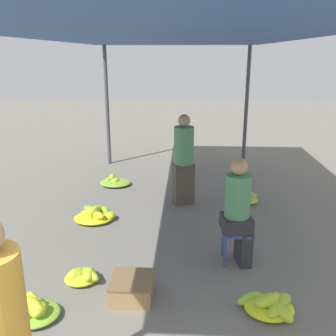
{
  "coord_description": "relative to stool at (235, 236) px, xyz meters",
  "views": [
    {
      "loc": [
        0.27,
        -1.11,
        2.47
      ],
      "look_at": [
        0.0,
        3.92,
        0.93
      ],
      "focal_mm": 40.0,
      "sensor_mm": 36.0,
      "label": 1
    }
  ],
  "objects": [
    {
      "name": "canopy_post_back_left",
      "position": [
        -2.43,
        4.23,
        0.98
      ],
      "size": [
        0.08,
        0.08,
        2.65
      ],
      "primitive_type": "cylinder",
      "color": "#4C4C51",
      "rests_on": "ground"
    },
    {
      "name": "banana_pile_right_1",
      "position": [
        0.25,
        -0.94,
        -0.27
      ],
      "size": [
        0.6,
        0.54,
        0.21
      ],
      "color": "#B1CB2C",
      "rests_on": "ground"
    },
    {
      "name": "banana_pile_right_0",
      "position": [
        0.43,
        1.95,
        -0.27
      ],
      "size": [
        0.49,
        0.38,
        0.2
      ],
      "color": "#93BF32",
      "rests_on": "ground"
    },
    {
      "name": "vendor_seated",
      "position": [
        0.02,
        -0.0,
        0.35
      ],
      "size": [
        0.39,
        0.39,
        1.33
      ],
      "color": "#2D2D33",
      "rests_on": "ground"
    },
    {
      "name": "banana_pile_left_1",
      "position": [
        -1.77,
        -0.52,
        -0.28
      ],
      "size": [
        0.43,
        0.38,
        0.16
      ],
      "color": "#AECA2D",
      "rests_on": "ground"
    },
    {
      "name": "banana_pile_left_3",
      "position": [
        -2.01,
        1.1,
        -0.26
      ],
      "size": [
        0.63,
        0.57,
        0.22
      ],
      "color": "#9CC330",
      "rests_on": "ground"
    },
    {
      "name": "shopper_walking_mid",
      "position": [
        -0.66,
        1.86,
        0.45
      ],
      "size": [
        0.43,
        0.43,
        1.54
      ],
      "color": "#4C4238",
      "rests_on": "ground"
    },
    {
      "name": "banana_pile_left_0",
      "position": [
        -2.08,
        -1.16,
        -0.26
      ],
      "size": [
        0.53,
        0.49,
        0.23
      ],
      "color": "#73B238",
      "rests_on": "ground"
    },
    {
      "name": "canopy_tarp",
      "position": [
        -0.87,
        0.75,
        2.33
      ],
      "size": [
        3.51,
        7.36,
        0.04
      ],
      "primitive_type": "cube",
      "color": "#33569E",
      "rests_on": "canopy_post_front_left"
    },
    {
      "name": "canopy_post_back_right",
      "position": [
        0.69,
        4.23,
        0.98
      ],
      "size": [
        0.08,
        0.08,
        2.65
      ],
      "primitive_type": "cylinder",
      "color": "#4C4C51",
      "rests_on": "ground"
    },
    {
      "name": "banana_pile_left_2",
      "position": [
        -2.02,
        2.73,
        -0.28
      ],
      "size": [
        0.6,
        0.53,
        0.19
      ],
      "color": "#96C031",
      "rests_on": "ground"
    },
    {
      "name": "crate_near",
      "position": [
        -1.16,
        -0.79,
        -0.23
      ],
      "size": [
        0.44,
        0.44,
        0.23
      ],
      "color": "#9E7A4C",
      "rests_on": "ground"
    },
    {
      "name": "stool",
      "position": [
        0.0,
        0.0,
        0.0
      ],
      "size": [
        0.34,
        0.34,
        0.43
      ],
      "color": "#384C84",
      "rests_on": "ground"
    }
  ]
}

